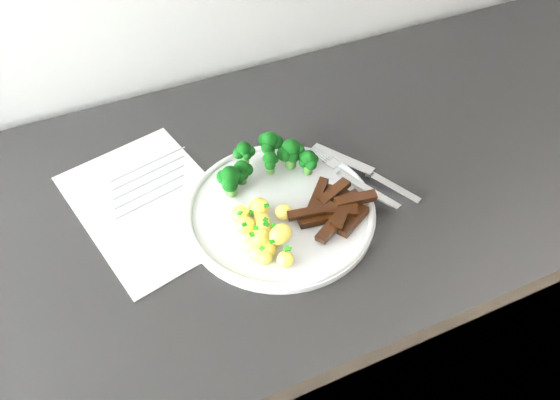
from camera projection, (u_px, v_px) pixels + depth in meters
counter at (218, 357)px, 1.15m from camera, size 2.45×0.61×0.92m
recipe_paper at (151, 203)px, 0.83m from camera, size 0.26×0.32×0.00m
plate at (280, 210)px, 0.81m from camera, size 0.28×0.28×0.02m
broccoli at (266, 159)px, 0.83m from camera, size 0.16×0.08×0.06m
potatoes at (264, 233)px, 0.76m from camera, size 0.09×0.12×0.04m
beef_strips at (334, 208)px, 0.79m from camera, size 0.13×0.11×0.03m
fork at (355, 180)px, 0.83m from camera, size 0.07×0.17×0.02m
knife at (378, 180)px, 0.85m from camera, size 0.11×0.18×0.02m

